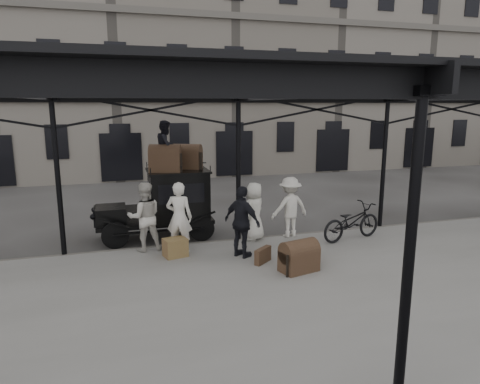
% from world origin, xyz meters
% --- Properties ---
extents(ground, '(120.00, 120.00, 0.00)m').
position_xyz_m(ground, '(0.00, 0.00, 0.00)').
color(ground, '#383533').
rests_on(ground, ground).
extents(platform, '(28.00, 8.00, 0.15)m').
position_xyz_m(platform, '(0.00, -2.00, 0.07)').
color(platform, slate).
rests_on(platform, ground).
extents(canopy, '(22.50, 9.00, 4.74)m').
position_xyz_m(canopy, '(0.00, -1.72, 4.60)').
color(canopy, black).
rests_on(canopy, ground).
extents(building_frontage, '(64.00, 8.00, 14.00)m').
position_xyz_m(building_frontage, '(0.00, 18.00, 7.00)').
color(building_frontage, slate).
rests_on(building_frontage, ground).
extents(taxi, '(3.65, 1.55, 2.18)m').
position_xyz_m(taxi, '(-1.95, 3.27, 1.20)').
color(taxi, black).
rests_on(taxi, ground).
extents(porter_left, '(0.85, 0.72, 1.99)m').
position_xyz_m(porter_left, '(-1.90, 1.33, 1.14)').
color(porter_left, silver).
rests_on(porter_left, platform).
extents(porter_midleft, '(0.98, 0.79, 1.95)m').
position_xyz_m(porter_midleft, '(-2.81, 1.72, 1.13)').
color(porter_midleft, beige).
rests_on(porter_midleft, platform).
extents(porter_centre, '(1.01, 1.00, 1.77)m').
position_xyz_m(porter_centre, '(0.45, 1.80, 1.03)').
color(porter_centre, beige).
rests_on(porter_centre, platform).
extents(porter_official, '(1.05, 1.20, 1.95)m').
position_xyz_m(porter_official, '(-0.34, 0.45, 1.12)').
color(porter_official, black).
rests_on(porter_official, platform).
extents(porter_right, '(1.29, 0.84, 1.88)m').
position_xyz_m(porter_right, '(1.60, 1.80, 1.09)').
color(porter_right, silver).
rests_on(porter_right, platform).
extents(bicycle, '(2.26, 1.21, 1.13)m').
position_xyz_m(bicycle, '(3.28, 0.95, 0.71)').
color(bicycle, black).
rests_on(bicycle, platform).
extents(porter_roof, '(0.81, 0.91, 1.55)m').
position_xyz_m(porter_roof, '(-1.98, 3.17, 2.96)').
color(porter_roof, black).
rests_on(porter_roof, taxi).
extents(steamer_trunk_roof_near, '(1.07, 0.81, 0.69)m').
position_xyz_m(steamer_trunk_roof_near, '(-2.03, 3.02, 2.53)').
color(steamer_trunk_roof_near, '#4C3823').
rests_on(steamer_trunk_roof_near, taxi).
extents(steamer_trunk_roof_far, '(1.04, 0.89, 0.65)m').
position_xyz_m(steamer_trunk_roof_far, '(-1.28, 3.47, 2.51)').
color(steamer_trunk_roof_far, '#4C3823').
rests_on(steamer_trunk_roof_far, taxi).
extents(steamer_trunk_platform, '(1.02, 0.76, 0.67)m').
position_xyz_m(steamer_trunk_platform, '(0.72, -0.92, 0.48)').
color(steamer_trunk_platform, '#4C3823').
rests_on(steamer_trunk_platform, platform).
extents(wicker_hamper, '(0.69, 0.58, 0.50)m').
position_xyz_m(wicker_hamper, '(-2.08, 0.98, 0.40)').
color(wicker_hamper, olive).
rests_on(wicker_hamper, platform).
extents(suitcase_upright, '(0.29, 0.62, 0.45)m').
position_xyz_m(suitcase_upright, '(1.40, -0.37, 0.38)').
color(suitcase_upright, '#4C3823').
rests_on(suitcase_upright, platform).
extents(suitcase_flat, '(0.56, 0.49, 0.40)m').
position_xyz_m(suitcase_flat, '(0.05, -0.14, 0.35)').
color(suitcase_flat, '#4C3823').
rests_on(suitcase_flat, platform).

